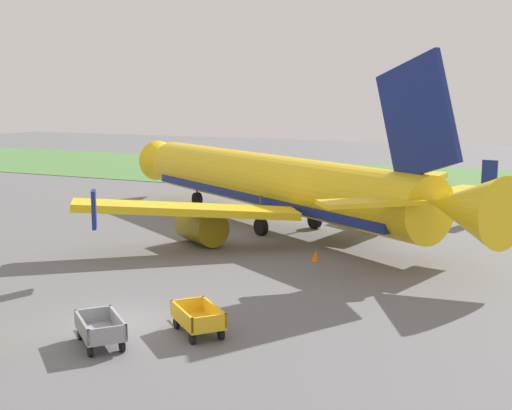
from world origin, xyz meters
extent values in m
plane|color=slate|center=(0.00, 0.00, 0.00)|extent=(220.00, 220.00, 0.00)
cube|color=#518442|center=(0.00, 52.17, 0.03)|extent=(220.00, 28.00, 0.06)
cylinder|color=yellow|center=(-3.41, 21.41, 3.15)|extent=(27.60, 18.67, 3.70)
cube|color=navy|center=(-3.41, 21.41, 2.13)|extent=(24.93, 16.96, 0.56)
cone|color=yellow|center=(-17.53, 29.94, 3.15)|extent=(4.61, 4.76, 3.63)
cone|color=yellow|center=(11.28, 12.55, 3.65)|extent=(5.67, 5.33, 3.52)
cube|color=yellow|center=(-4.19, 12.13, 2.48)|extent=(11.96, 9.88, 1.35)
cube|color=navy|center=(-5.30, 5.21, 3.43)|extent=(0.82, 1.00, 1.90)
cylinder|color=#856D0E|center=(-4.43, 14.10, 1.13)|extent=(3.82, 3.45, 2.10)
cube|color=yellow|center=(4.44, 26.43, 2.48)|extent=(4.62, 13.25, 1.35)
cube|color=navy|center=(10.05, 30.64, 3.43)|extent=(1.12, 0.37, 1.90)
cylinder|color=#856D0E|center=(2.58, 25.73, 1.13)|extent=(3.82, 3.45, 2.10)
cube|color=navy|center=(8.41, 14.29, 7.90)|extent=(5.30, 3.40, 6.88)
cube|color=yellow|center=(6.93, 11.44, 3.75)|extent=(5.11, 4.77, 0.24)
cube|color=yellow|center=(10.23, 16.92, 3.75)|extent=(2.93, 5.47, 0.24)
cylinder|color=#4C4C51|center=(-12.40, 26.84, 1.57)|extent=(0.20, 0.20, 2.04)
cylinder|color=black|center=(-12.40, 26.84, 0.55)|extent=(1.17, 0.95, 1.10)
cylinder|color=#4C4C51|center=(-2.40, 18.24, 1.57)|extent=(0.20, 0.20, 2.04)
cylinder|color=black|center=(-2.40, 18.24, 0.55)|extent=(1.17, 0.95, 1.10)
cylinder|color=#4C4C51|center=(-0.13, 22.01, 1.57)|extent=(0.20, 0.20, 2.04)
cylinder|color=black|center=(-0.13, 22.01, 0.55)|extent=(1.17, 0.95, 1.10)
cube|color=gray|center=(1.04, -2.34, 0.48)|extent=(2.82, 2.67, 0.08)
cube|color=gray|center=(0.62, -2.84, 0.80)|extent=(2.00, 1.66, 0.55)
cube|color=gray|center=(1.45, -1.83, 0.80)|extent=(2.00, 1.66, 0.55)
cube|color=gray|center=(0.11, -1.58, 0.80)|extent=(0.96, 1.15, 0.55)
cube|color=gray|center=(1.96, -3.10, 0.80)|extent=(0.96, 1.15, 0.55)
cylinder|color=#2D2D33|center=(-0.36, -1.20, 0.44)|extent=(0.82, 0.70, 0.08)
cylinder|color=black|center=(-0.04, -2.18, 0.22)|extent=(0.44, 0.40, 0.44)
cylinder|color=black|center=(0.67, -1.31, 0.22)|extent=(0.44, 0.40, 0.44)
cylinder|color=black|center=(1.41, -3.36, 0.22)|extent=(0.44, 0.40, 0.44)
cylinder|color=black|center=(2.12, -2.50, 0.22)|extent=(0.44, 0.40, 0.44)
cube|color=gold|center=(3.60, 0.28, 0.48)|extent=(2.82, 2.67, 0.08)
cube|color=gold|center=(3.18, -0.22, 0.80)|extent=(2.00, 1.66, 0.55)
cube|color=gold|center=(4.01, 0.78, 0.80)|extent=(2.00, 1.66, 0.55)
cube|color=gold|center=(2.67, 1.04, 0.80)|extent=(0.97, 1.15, 0.55)
cube|color=gold|center=(4.52, -0.48, 0.80)|extent=(0.97, 1.15, 0.55)
cylinder|color=#2D2D33|center=(2.21, 1.43, 0.44)|extent=(0.82, 0.70, 0.08)
cylinder|color=black|center=(2.52, 0.45, 0.22)|extent=(0.44, 0.40, 0.44)
cylinder|color=black|center=(3.23, 1.31, 0.22)|extent=(0.44, 0.40, 0.44)
cylinder|color=black|center=(3.97, -0.75, 0.22)|extent=(0.44, 0.40, 0.44)
cylinder|color=black|center=(4.68, 0.12, 0.22)|extent=(0.44, 0.40, 0.44)
cone|color=orange|center=(3.41, 13.12, 0.32)|extent=(0.48, 0.48, 0.63)
camera|label=1|loc=(16.64, -21.29, 9.00)|focal=48.20mm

